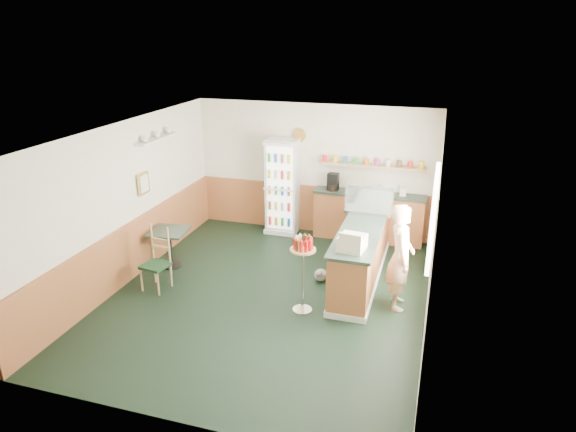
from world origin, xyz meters
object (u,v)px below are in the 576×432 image
at_px(cash_register, 352,243).
at_px(cafe_table, 170,241).
at_px(display_case, 370,199).
at_px(shopkeeper, 400,257).
at_px(cafe_chair, 157,256).
at_px(drinks_fridge, 282,187).
at_px(condiment_stand, 303,261).

bearing_deg(cash_register, cafe_table, 177.91).
relative_size(display_case, shopkeeper, 0.50).
distance_m(cafe_table, cafe_chair, 0.78).
xyz_separation_m(shopkeeper, cafe_chair, (-3.90, -0.51, -0.29)).
distance_m(drinks_fridge, condiment_stand, 3.29).
height_order(display_case, cafe_table, display_case).
height_order(display_case, condiment_stand, display_case).
height_order(display_case, cafe_chair, display_case).
distance_m(cash_register, cafe_table, 3.50).
bearing_deg(shopkeeper, drinks_fridge, 38.04).
relative_size(shopkeeper, condiment_stand, 1.39).
distance_m(condiment_stand, cafe_table, 2.85).
bearing_deg(condiment_stand, drinks_fridge, 112.78).
height_order(shopkeeper, condiment_stand, shopkeeper).
xyz_separation_m(drinks_fridge, cafe_table, (-1.44, -2.22, -0.50)).
xyz_separation_m(condiment_stand, cafe_chair, (-2.52, 0.06, -0.28)).
relative_size(drinks_fridge, cash_register, 5.01).
relative_size(drinks_fridge, cafe_chair, 1.86).
distance_m(drinks_fridge, display_case, 2.24).
relative_size(condiment_stand, cafe_table, 1.71).
bearing_deg(cafe_chair, shopkeeper, 15.71).
bearing_deg(display_case, cafe_chair, -148.93).
bearing_deg(cafe_table, display_case, 19.03).
xyz_separation_m(shopkeeper, cafe_table, (-4.10, 0.25, -0.35)).
bearing_deg(condiment_stand, cafe_chair, 178.69).
height_order(drinks_fridge, cafe_table, drinks_fridge).
xyz_separation_m(drinks_fridge, cash_register, (1.96, -2.77, 0.12)).
bearing_deg(display_case, cash_register, -90.00).
bearing_deg(cafe_chair, display_case, 39.37).
bearing_deg(condiment_stand, display_case, 70.97).
height_order(drinks_fridge, shopkeeper, drinks_fridge).
distance_m(drinks_fridge, cash_register, 3.40).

